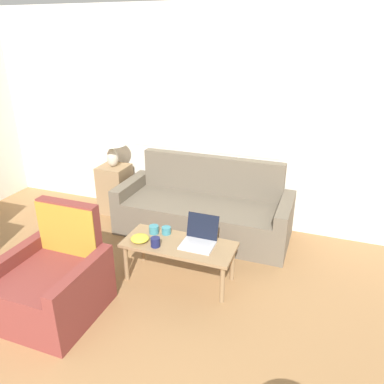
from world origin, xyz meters
The scene contains 11 objects.
wall_back centered at (0.00, 4.08, 1.31)m, with size 6.86×0.06×2.60m.
couch centered at (0.17, 3.66, 0.27)m, with size 2.06×0.80×0.89m.
armchair centered at (-0.59, 1.86, 0.27)m, with size 0.79×0.80×0.92m.
side_table centered at (-1.14, 3.79, 0.33)m, with size 0.37×0.37×0.65m.
table_lamp centered at (-1.14, 3.79, 1.03)m, with size 0.39×0.39×0.54m.
coffee_table centered at (0.26, 2.64, 0.36)m, with size 1.08×0.46×0.41m.
laptop centered at (0.44, 2.71, 0.47)m, with size 0.31×0.31×0.26m.
cup_navy centered at (0.07, 2.77, 0.45)m, with size 0.09×0.09×0.07m.
cup_yellow centered at (0.07, 2.51, 0.46)m, with size 0.09×0.09×0.09m.
cup_white centered at (-0.05, 2.74, 0.45)m, with size 0.10×0.10×0.08m.
snack_bowl centered at (-0.11, 2.55, 0.44)m, with size 0.18×0.18×0.06m.
Camera 1 is at (1.45, -0.22, 2.26)m, focal length 35.00 mm.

